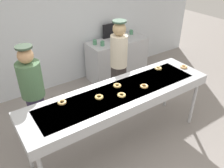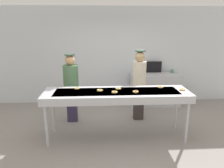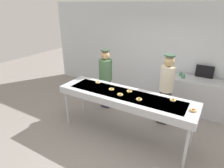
{
  "view_description": "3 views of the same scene",
  "coord_description": "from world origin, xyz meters",
  "px_view_note": "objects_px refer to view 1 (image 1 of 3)",
  "views": [
    {
      "loc": [
        -1.7,
        -2.3,
        2.9
      ],
      "look_at": [
        -0.07,
        0.11,
        1.12
      ],
      "focal_mm": 37.38,
      "sensor_mm": 36.0,
      "label": 1
    },
    {
      "loc": [
        -0.34,
        -4.26,
        2.33
      ],
      "look_at": [
        -0.09,
        0.09,
        1.15
      ],
      "focal_mm": 35.29,
      "sensor_mm": 36.0,
      "label": 2
    },
    {
      "loc": [
        1.61,
        -3.25,
        2.77
      ],
      "look_at": [
        -0.32,
        0.02,
        1.17
      ],
      "focal_mm": 30.6,
      "sensor_mm": 36.0,
      "label": 3
    }
  ],
  "objects_px": {
    "worker_baker": "(119,60)",
    "paper_cup_1": "(102,43)",
    "glazed_donut_2": "(99,97)",
    "glazed_donut_4": "(117,86)",
    "glazed_donut_3": "(184,67)",
    "menu_display": "(111,30)",
    "worker_assistant": "(32,89)",
    "paper_cup_2": "(131,32)",
    "prep_counter": "(117,59)",
    "glazed_donut_5": "(62,102)",
    "fryer_conveyor": "(120,96)",
    "glazed_donut_6": "(144,86)",
    "glazed_donut_1": "(158,68)",
    "paper_cup_0": "(95,42)",
    "glazed_donut_0": "(122,95)"
  },
  "relations": [
    {
      "from": "fryer_conveyor",
      "to": "glazed_donut_5",
      "type": "height_order",
      "value": "glazed_donut_5"
    },
    {
      "from": "glazed_donut_1",
      "to": "menu_display",
      "type": "distance_m",
      "value": 1.99
    },
    {
      "from": "glazed_donut_0",
      "to": "glazed_donut_3",
      "type": "xyz_separation_m",
      "value": [
        1.41,
        0.1,
        0.0
      ]
    },
    {
      "from": "prep_counter",
      "to": "paper_cup_2",
      "type": "height_order",
      "value": "paper_cup_2"
    },
    {
      "from": "glazed_donut_2",
      "to": "paper_cup_0",
      "type": "height_order",
      "value": "glazed_donut_2"
    },
    {
      "from": "glazed_donut_5",
      "to": "prep_counter",
      "type": "bearing_deg",
      "value": 38.79
    },
    {
      "from": "paper_cup_2",
      "to": "glazed_donut_5",
      "type": "bearing_deg",
      "value": -144.99
    },
    {
      "from": "fryer_conveyor",
      "to": "menu_display",
      "type": "relative_size",
      "value": 6.56
    },
    {
      "from": "fryer_conveyor",
      "to": "glazed_donut_1",
      "type": "distance_m",
      "value": 0.98
    },
    {
      "from": "fryer_conveyor",
      "to": "glazed_donut_0",
      "type": "xyz_separation_m",
      "value": [
        -0.05,
        -0.11,
        0.1
      ]
    },
    {
      "from": "fryer_conveyor",
      "to": "glazed_donut_2",
      "type": "relative_size",
      "value": 24.25
    },
    {
      "from": "glazed_donut_4",
      "to": "menu_display",
      "type": "xyz_separation_m",
      "value": [
        1.25,
        2.03,
        0.06
      ]
    },
    {
      "from": "glazed_donut_6",
      "to": "paper_cup_0",
      "type": "distance_m",
      "value": 2.12
    },
    {
      "from": "worker_baker",
      "to": "worker_assistant",
      "type": "height_order",
      "value": "worker_baker"
    },
    {
      "from": "glazed_donut_3",
      "to": "menu_display",
      "type": "distance_m",
      "value": 2.17
    },
    {
      "from": "paper_cup_2",
      "to": "paper_cup_1",
      "type": "bearing_deg",
      "value": -166.33
    },
    {
      "from": "menu_display",
      "to": "glazed_donut_0",
      "type": "bearing_deg",
      "value": -120.64
    },
    {
      "from": "glazed_donut_3",
      "to": "paper_cup_2",
      "type": "relative_size",
      "value": 1.15
    },
    {
      "from": "paper_cup_2",
      "to": "fryer_conveyor",
      "type": "bearing_deg",
      "value": -131.46
    },
    {
      "from": "glazed_donut_2",
      "to": "paper_cup_2",
      "type": "height_order",
      "value": "glazed_donut_2"
    },
    {
      "from": "worker_baker",
      "to": "paper_cup_1",
      "type": "relative_size",
      "value": 16.48
    },
    {
      "from": "glazed_donut_3",
      "to": "worker_baker",
      "type": "bearing_deg",
      "value": 128.65
    },
    {
      "from": "glazed_donut_1",
      "to": "fryer_conveyor",
      "type": "bearing_deg",
      "value": -167.95
    },
    {
      "from": "glazed_donut_4",
      "to": "glazed_donut_5",
      "type": "relative_size",
      "value": 1.0
    },
    {
      "from": "glazed_donut_4",
      "to": "glazed_donut_2",
      "type": "bearing_deg",
      "value": -164.5
    },
    {
      "from": "glazed_donut_6",
      "to": "paper_cup_0",
      "type": "xyz_separation_m",
      "value": [
        0.36,
        2.08,
        -0.05
      ]
    },
    {
      "from": "glazed_donut_5",
      "to": "glazed_donut_6",
      "type": "height_order",
      "value": "same"
    },
    {
      "from": "glazed_donut_3",
      "to": "fryer_conveyor",
      "type": "bearing_deg",
      "value": 179.76
    },
    {
      "from": "glazed_donut_4",
      "to": "prep_counter",
      "type": "bearing_deg",
      "value": 54.8
    },
    {
      "from": "glazed_donut_6",
      "to": "paper_cup_0",
      "type": "bearing_deg",
      "value": 80.21
    },
    {
      "from": "glazed_donut_4",
      "to": "paper_cup_2",
      "type": "bearing_deg",
      "value": 47.23
    },
    {
      "from": "glazed_donut_2",
      "to": "glazed_donut_4",
      "type": "height_order",
      "value": "same"
    },
    {
      "from": "glazed_donut_4",
      "to": "paper_cup_2",
      "type": "relative_size",
      "value": 1.15
    },
    {
      "from": "menu_display",
      "to": "worker_assistant",
      "type": "bearing_deg",
      "value": -150.95
    },
    {
      "from": "glazed_donut_2",
      "to": "glazed_donut_4",
      "type": "relative_size",
      "value": 1.0
    },
    {
      "from": "glazed_donut_4",
      "to": "paper_cup_0",
      "type": "relative_size",
      "value": 1.15
    },
    {
      "from": "worker_baker",
      "to": "prep_counter",
      "type": "height_order",
      "value": "worker_baker"
    },
    {
      "from": "glazed_donut_1",
      "to": "glazed_donut_5",
      "type": "xyz_separation_m",
      "value": [
        -1.78,
        0.0,
        0.0
      ]
    },
    {
      "from": "glazed_donut_5",
      "to": "paper_cup_0",
      "type": "distance_m",
      "value": 2.36
    },
    {
      "from": "paper_cup_2",
      "to": "glazed_donut_3",
      "type": "bearing_deg",
      "value": -102.59
    },
    {
      "from": "glazed_donut_2",
      "to": "glazed_donut_5",
      "type": "height_order",
      "value": "same"
    },
    {
      "from": "glazed_donut_4",
      "to": "glazed_donut_5",
      "type": "height_order",
      "value": "same"
    },
    {
      "from": "glazed_donut_0",
      "to": "glazed_donut_1",
      "type": "distance_m",
      "value": 1.05
    },
    {
      "from": "glazed_donut_1",
      "to": "worker_baker",
      "type": "relative_size",
      "value": 0.07
    },
    {
      "from": "paper_cup_1",
      "to": "glazed_donut_0",
      "type": "bearing_deg",
      "value": -114.62
    },
    {
      "from": "fryer_conveyor",
      "to": "glazed_donut_6",
      "type": "height_order",
      "value": "glazed_donut_6"
    },
    {
      "from": "worker_baker",
      "to": "menu_display",
      "type": "relative_size",
      "value": 3.87
    },
    {
      "from": "glazed_donut_6",
      "to": "paper_cup_1",
      "type": "xyz_separation_m",
      "value": [
        0.46,
        1.92,
        -0.05
      ]
    },
    {
      "from": "glazed_donut_2",
      "to": "menu_display",
      "type": "distance_m",
      "value": 2.69
    },
    {
      "from": "glazed_donut_1",
      "to": "paper_cup_2",
      "type": "bearing_deg",
      "value": 64.92
    }
  ]
}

